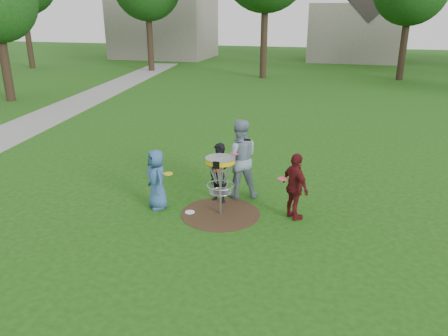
% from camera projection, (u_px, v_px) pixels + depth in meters
% --- Properties ---
extents(ground, '(100.00, 100.00, 0.00)m').
position_uv_depth(ground, '(221.00, 214.00, 9.90)').
color(ground, '#19470F').
rests_on(ground, ground).
extents(dirt_patch, '(1.80, 1.80, 0.01)m').
position_uv_depth(dirt_patch, '(221.00, 214.00, 9.90)').
color(dirt_patch, '#47331E').
rests_on(dirt_patch, ground).
extents(concrete_path, '(7.75, 39.92, 0.02)m').
position_uv_depth(concrete_path, '(55.00, 113.00, 19.64)').
color(concrete_path, '#9E9E99').
rests_on(concrete_path, ground).
extents(player_blue, '(0.80, 0.81, 1.41)m').
position_uv_depth(player_blue, '(157.00, 179.00, 10.00)').
color(player_blue, '#315688').
rests_on(player_blue, ground).
extents(player_black, '(0.63, 0.55, 1.45)m').
position_uv_depth(player_black, '(219.00, 173.00, 10.31)').
color(player_black, black).
rests_on(player_black, ground).
extents(player_grey, '(1.15, 1.02, 1.95)m').
position_uv_depth(player_grey, '(239.00, 159.00, 10.53)').
color(player_grey, gray).
rests_on(player_grey, ground).
extents(player_maroon, '(0.85, 0.91, 1.51)m').
position_uv_depth(player_maroon, '(295.00, 187.00, 9.44)').
color(player_maroon, '#591417').
rests_on(player_maroon, ground).
extents(disc_on_grass, '(0.22, 0.22, 0.02)m').
position_uv_depth(disc_on_grass, '(190.00, 212.00, 9.95)').
color(disc_on_grass, white).
rests_on(disc_on_grass, ground).
extents(disc_golf_basket, '(0.66, 0.67, 1.38)m').
position_uv_depth(disc_golf_basket, '(220.00, 172.00, 9.56)').
color(disc_golf_basket, '#9EA0A5').
rests_on(disc_golf_basket, ground).
extents(held_discs, '(2.79, 1.07, 0.35)m').
position_uv_depth(held_discs, '(226.00, 169.00, 9.87)').
color(held_discs, gold).
rests_on(held_discs, ground).
extents(house_row, '(44.50, 10.65, 11.62)m').
position_uv_depth(house_row, '(378.00, 14.00, 37.33)').
color(house_row, gray).
rests_on(house_row, ground).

